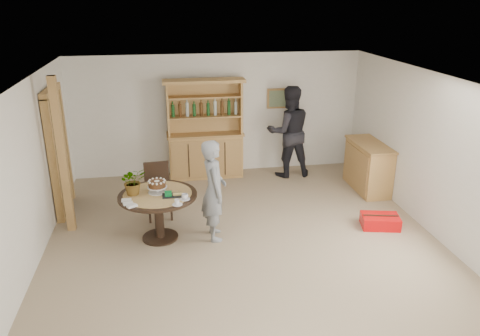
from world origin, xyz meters
name	(u,v)px	position (x,y,z in m)	size (l,w,h in m)	color
ground	(248,252)	(0.00, 0.00, 0.00)	(7.00, 7.00, 0.00)	tan
room_shell	(249,140)	(0.00, 0.01, 1.74)	(6.04, 7.04, 2.52)	white
doorway	(58,150)	(-2.93, 2.00, 1.11)	(0.13, 1.10, 2.18)	black
pine_post	(62,157)	(-2.70, 1.20, 1.25)	(0.12, 0.12, 2.50)	#AC7748
hutch	(205,144)	(-0.30, 3.24, 0.69)	(1.62, 0.54, 2.04)	tan
sideboard	(368,166)	(2.74, 2.00, 0.47)	(0.54, 1.26, 0.94)	tan
dining_table	(158,203)	(-1.28, 0.66, 0.60)	(1.20, 1.20, 0.76)	black
dining_chair	(158,187)	(-1.29, 1.49, 0.54)	(0.46, 0.46, 0.95)	black
birthday_cake	(157,185)	(-1.28, 0.71, 0.88)	(0.30, 0.30, 0.20)	white
flower_vase	(133,181)	(-1.63, 0.71, 0.97)	(0.38, 0.33, 0.42)	#3F7233
gift_tray	(172,194)	(-1.06, 0.54, 0.79)	(0.30, 0.20, 0.08)	black
coffee_cup_a	(185,197)	(-0.88, 0.38, 0.80)	(0.15, 0.15, 0.09)	silver
coffee_cup_b	(177,203)	(-1.00, 0.21, 0.79)	(0.15, 0.15, 0.08)	silver
napkins	(129,203)	(-1.69, 0.35, 0.77)	(0.24, 0.33, 0.03)	white
teen_boy	(214,190)	(-0.43, 0.56, 0.80)	(0.58, 0.38, 1.60)	gray
adult_person	(289,132)	(1.41, 3.00, 0.95)	(0.92, 0.72, 1.90)	black
red_suitcase	(380,221)	(2.30, 0.44, 0.10)	(0.67, 0.52, 0.21)	red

